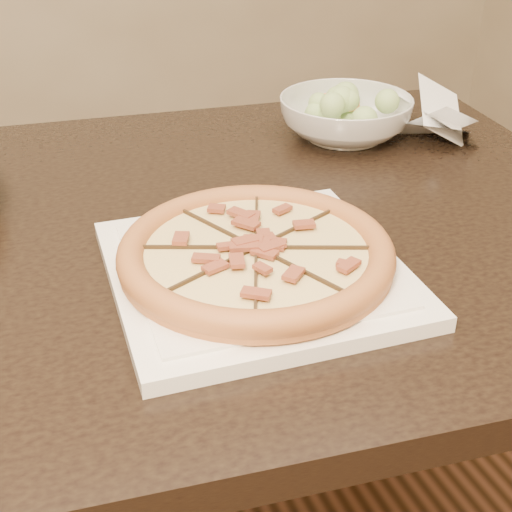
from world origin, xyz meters
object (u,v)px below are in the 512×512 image
object	(u,v)px
dining_table	(131,300)
plate	(256,271)
pizza	(256,253)
salad_bowl	(345,118)

from	to	relation	value
dining_table	plate	world-z (taller)	plate
pizza	salad_bowl	distance (m)	0.46
pizza	salad_bowl	xyz separation A→B (m)	(0.30, 0.35, -0.00)
salad_bowl	pizza	bearing A→B (deg)	-130.04
plate	dining_table	bearing A→B (deg)	123.21
pizza	dining_table	bearing A→B (deg)	123.21
plate	salad_bowl	world-z (taller)	salad_bowl
salad_bowl	plate	bearing A→B (deg)	-130.04
salad_bowl	dining_table	bearing A→B (deg)	-156.01
plate	salad_bowl	size ratio (longest dim) A/B	1.55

